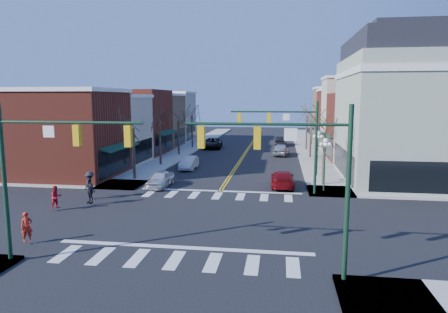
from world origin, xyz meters
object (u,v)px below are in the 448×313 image
at_px(car_left_far, 213,143).
at_px(car_right_near, 282,179).
at_px(victorian_corner, 415,107).
at_px(car_right_far, 281,141).
at_px(lamppost_midblock, 318,146).
at_px(pedestrian_red_b, 56,197).
at_px(pedestrian_red_a, 27,227).
at_px(car_left_near, 160,179).
at_px(pedestrian_dark_b, 90,184).
at_px(car_left_mid, 189,163).
at_px(lamppost_corner, 325,156).
at_px(pedestrian_dark_a, 90,191).
at_px(car_right_mid, 281,149).

height_order(car_left_far, car_right_near, car_left_far).
relative_size(victorian_corner, car_left_far, 2.55).
relative_size(victorian_corner, car_right_far, 3.22).
relative_size(lamppost_midblock, pedestrian_red_b, 2.81).
bearing_deg(pedestrian_red_a, car_left_near, 35.73).
xyz_separation_m(victorian_corner, pedestrian_dark_b, (-25.61, -10.66, -5.54)).
distance_m(car_left_far, pedestrian_red_b, 34.61).
height_order(victorian_corner, lamppost_midblock, victorian_corner).
xyz_separation_m(victorian_corner, lamppost_midblock, (-8.30, 0.50, -3.70)).
relative_size(car_left_mid, car_right_near, 0.86).
distance_m(car_left_far, car_right_far, 11.34).
relative_size(lamppost_corner, pedestrian_red_a, 2.82).
bearing_deg(pedestrian_dark_a, pedestrian_red_a, -59.02).
distance_m(car_left_mid, car_right_far, 24.78).
bearing_deg(car_left_near, car_right_mid, 65.25).
height_order(car_left_mid, pedestrian_dark_a, pedestrian_dark_a).
relative_size(lamppost_corner, pedestrian_dark_b, 2.23).
distance_m(lamppost_midblock, pedestrian_dark_a, 20.98).
distance_m(lamppost_corner, pedestrian_dark_a, 17.79).
xyz_separation_m(car_right_near, pedestrian_dark_b, (-14.07, -6.24, 0.43)).
bearing_deg(car_right_mid, pedestrian_red_a, 75.67).
relative_size(car_left_mid, car_left_far, 0.73).
xyz_separation_m(car_left_near, car_right_far, (10.02, 31.56, 0.06)).
distance_m(car_left_near, car_right_mid, 22.67).
xyz_separation_m(car_right_far, pedestrian_red_b, (-14.72, -39.47, 0.19)).
bearing_deg(victorian_corner, car_left_mid, 172.54).
bearing_deg(lamppost_midblock, pedestrian_red_b, -141.66).
distance_m(car_left_near, car_left_mid, 8.72).
distance_m(lamppost_midblock, car_left_far, 24.19).
bearing_deg(lamppost_corner, victorian_corner, 35.86).
bearing_deg(car_right_far, lamppost_corner, 99.90).
relative_size(lamppost_corner, car_right_far, 0.98).
xyz_separation_m(car_right_mid, pedestrian_red_b, (-14.72, -28.24, 0.14)).
xyz_separation_m(victorian_corner, car_right_far, (-11.70, 25.64, -5.93)).
relative_size(car_left_near, pedestrian_dark_a, 2.19).
bearing_deg(pedestrian_dark_b, car_left_near, -77.86).
height_order(pedestrian_red_a, pedestrian_dark_a, pedestrian_dark_a).
bearing_deg(car_right_far, car_left_mid, 70.97).
relative_size(pedestrian_dark_a, pedestrian_dark_b, 0.93).
height_order(pedestrian_red_b, pedestrian_dark_a, pedestrian_dark_a).
bearing_deg(car_left_near, pedestrian_red_b, -119.26).
xyz_separation_m(car_right_far, pedestrian_dark_a, (-13.16, -37.88, 0.32)).
bearing_deg(victorian_corner, car_right_far, 114.53).
xyz_separation_m(lamppost_corner, car_left_near, (-13.42, 0.08, -2.29)).
xyz_separation_m(car_left_far, car_right_far, (10.09, 5.17, -0.05)).
distance_m(car_right_far, pedestrian_dark_b, 38.87).
height_order(car_right_mid, pedestrian_red_b, pedestrian_red_b).
bearing_deg(car_left_far, lamppost_midblock, -60.45).
bearing_deg(car_right_far, car_right_mid, 93.76).
height_order(car_right_far, pedestrian_dark_a, pedestrian_dark_a).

